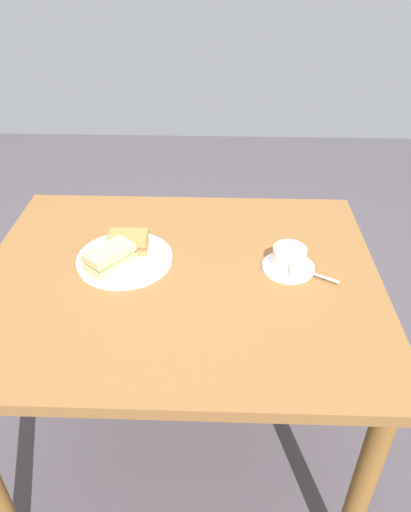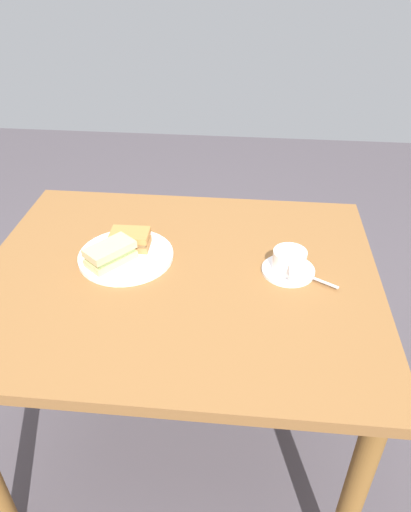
% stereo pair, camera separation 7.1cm
% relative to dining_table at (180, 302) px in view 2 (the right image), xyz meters
% --- Properties ---
extents(ground_plane, '(6.00, 6.00, 0.00)m').
position_rel_dining_table_xyz_m(ground_plane, '(0.00, 0.00, -0.65)').
color(ground_plane, '#4E474D').
extents(dining_table, '(1.10, 0.89, 0.75)m').
position_rel_dining_table_xyz_m(dining_table, '(0.00, 0.00, 0.00)').
color(dining_table, brown).
rests_on(dining_table, ground_plane).
extents(sandwich_plate, '(0.27, 0.27, 0.01)m').
position_rel_dining_table_xyz_m(sandwich_plate, '(0.16, -0.06, 0.11)').
color(sandwich_plate, white).
rests_on(sandwich_plate, dining_table).
extents(sandwich_front, '(0.11, 0.08, 0.05)m').
position_rel_dining_table_xyz_m(sandwich_front, '(0.15, -0.10, 0.14)').
color(sandwich_front, '#B87C44').
rests_on(sandwich_front, sandwich_plate).
extents(sandwich_back, '(0.14, 0.15, 0.05)m').
position_rel_dining_table_xyz_m(sandwich_back, '(0.19, -0.02, 0.14)').
color(sandwich_back, '#DEB77A').
rests_on(sandwich_back, sandwich_plate).
extents(coffee_saucer, '(0.15, 0.15, 0.01)m').
position_rel_dining_table_xyz_m(coffee_saucer, '(-0.30, -0.04, 0.11)').
color(coffee_saucer, white).
rests_on(coffee_saucer, dining_table).
extents(coffee_cup, '(0.09, 0.12, 0.06)m').
position_rel_dining_table_xyz_m(coffee_cup, '(-0.30, -0.03, 0.14)').
color(coffee_cup, white).
rests_on(coffee_cup, coffee_saucer).
extents(spoon, '(0.09, 0.06, 0.01)m').
position_rel_dining_table_xyz_m(spoon, '(-0.37, 0.00, 0.12)').
color(spoon, silver).
rests_on(spoon, coffee_saucer).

